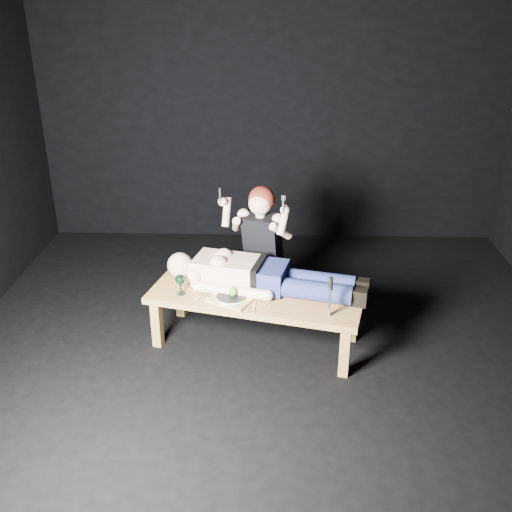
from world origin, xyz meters
The scene contains 13 objects.
ground centered at (0.00, 0.00, 0.00)m, with size 5.00×5.00×0.00m, color black.
back_wall centered at (0.00, 2.50, 1.50)m, with size 5.00×5.00×0.00m, color black.
table centered at (-0.11, 0.23, 0.23)m, with size 1.66×0.62×0.45m, color #B27F3E.
lying_man centered at (-0.03, 0.33, 0.58)m, with size 1.68×0.51×0.27m, color beige, non-canonical shape.
kneeling_woman centered at (-0.04, 0.78, 0.60)m, with size 0.64×0.72×1.21m, color black, non-canonical shape.
serving_tray centered at (-0.30, 0.11, 0.46)m, with size 0.32×0.23×0.02m, color tan.
plate centered at (-0.30, 0.11, 0.48)m, with size 0.21×0.21×0.02m, color white.
apple centered at (-0.28, 0.12, 0.52)m, with size 0.07×0.07×0.07m, color #329123.
goblet centered at (-0.69, 0.21, 0.53)m, with size 0.08×0.08×0.17m, color black, non-canonical shape.
fork_flat centered at (-0.54, 0.16, 0.45)m, with size 0.02×0.18×0.01m, color #B2B2B7.
knife_flat centered at (-0.11, 0.02, 0.45)m, with size 0.02×0.18×0.01m, color #B2B2B7.
spoon_flat centered at (-0.07, 0.11, 0.45)m, with size 0.02×0.18×0.01m, color #B2B2B7.
carving_knife centered at (0.44, -0.09, 0.61)m, with size 0.04×0.04×0.31m, color #B2B2B7, non-canonical shape.
Camera 1 is at (0.02, -3.79, 2.63)m, focal length 41.05 mm.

